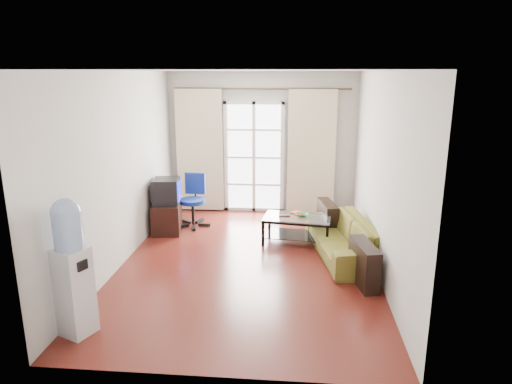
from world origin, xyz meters
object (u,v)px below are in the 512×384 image
at_px(sofa, 343,238).
at_px(crt_tv, 165,191).
at_px(tv_stand, 167,217).
at_px(water_cooler, 72,265).
at_px(coffee_table, 297,226).
at_px(task_chair, 193,211).

height_order(sofa, crt_tv, crt_tv).
height_order(tv_stand, water_cooler, water_cooler).
bearing_deg(tv_stand, crt_tv, -91.61).
relative_size(coffee_table, task_chair, 1.22).
distance_m(coffee_table, task_chair, 1.98).
bearing_deg(water_cooler, sofa, 61.98).
distance_m(sofa, tv_stand, 3.04).
bearing_deg(task_chair, sofa, -21.57).
xyz_separation_m(sofa, tv_stand, (-2.93, 0.82, -0.02)).
bearing_deg(task_chair, crt_tv, -133.59).
xyz_separation_m(sofa, coffee_table, (-0.69, 0.46, 0.00)).
bearing_deg(tv_stand, coffee_table, -18.65).
bearing_deg(water_cooler, crt_tv, 112.18).
relative_size(sofa, tv_stand, 2.90).
bearing_deg(sofa, crt_tv, -116.02).
bearing_deg(coffee_table, task_chair, 159.15).
bearing_deg(sofa, coffee_table, -134.65).
height_order(tv_stand, task_chair, task_chair).
bearing_deg(task_chair, tv_stand, -135.25).
height_order(sofa, task_chair, task_chair).
relative_size(crt_tv, water_cooler, 0.35).
distance_m(tv_stand, crt_tv, 0.47).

